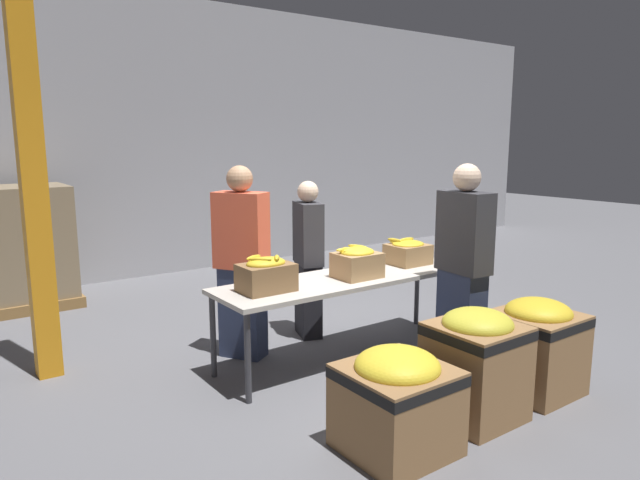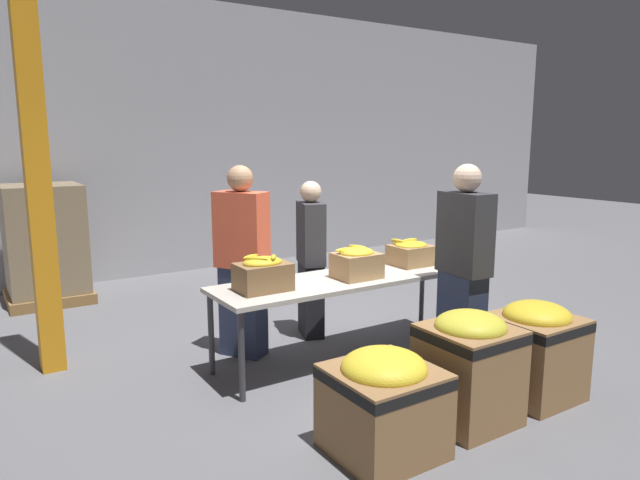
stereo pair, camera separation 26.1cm
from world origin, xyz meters
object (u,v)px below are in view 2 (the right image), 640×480
object	(u,v)px
donation_bin_1	(469,364)
support_pillar	(34,138)
banana_box_0	(263,274)
volunteer_0	(311,260)
donation_bin_0	(383,399)
volunteer_2	(242,263)
donation_bin_2	(535,347)
banana_box_2	(411,253)
volunteer_1	(463,269)
pallet_stack_0	(45,245)
banana_box_1	(357,262)
sorting_table	(347,283)

from	to	relation	value
donation_bin_1	support_pillar	xyz separation A→B (m)	(-2.35, 2.62, 1.57)
banana_box_0	volunteer_0	bearing A→B (deg)	38.06
volunteer_0	donation_bin_0	size ratio (longest dim) A/B	2.31
donation_bin_0	banana_box_0	bearing A→B (deg)	94.21
volunteer_2	donation_bin_2	size ratio (longest dim) A/B	2.31
banana_box_2	volunteer_0	xyz separation A→B (m)	(-0.77, 0.63, -0.10)
volunteer_1	pallet_stack_0	bearing A→B (deg)	37.88
banana_box_2	volunteer_1	size ratio (longest dim) A/B	0.21
banana_box_1	donation_bin_0	bearing A→B (deg)	-120.01
banana_box_0	donation_bin_2	bearing A→B (deg)	-41.91
banana_box_0	donation_bin_1	world-z (taller)	banana_box_0
banana_box_2	donation_bin_2	size ratio (longest dim) A/B	0.50
support_pillar	banana_box_2	bearing A→B (deg)	-19.32
volunteer_2	banana_box_2	bearing A→B (deg)	40.04
banana_box_1	volunteer_0	world-z (taller)	volunteer_0
donation_bin_0	support_pillar	distance (m)	3.47
banana_box_1	donation_bin_2	distance (m)	1.63
volunteer_2	donation_bin_0	bearing A→B (deg)	-31.48
donation_bin_0	donation_bin_2	xyz separation A→B (m)	(1.50, 0.00, 0.04)
volunteer_1	donation_bin_2	bearing A→B (deg)	-172.07
volunteer_2	donation_bin_2	world-z (taller)	volunteer_2
volunteer_0	volunteer_2	world-z (taller)	volunteer_2
support_pillar	pallet_stack_0	distance (m)	2.70
banana_box_1	volunteer_2	world-z (taller)	volunteer_2
donation_bin_0	banana_box_2	bearing A→B (deg)	44.15
banana_box_1	banana_box_2	bearing A→B (deg)	10.41
banana_box_0	banana_box_1	xyz separation A→B (m)	(0.90, -0.07, -0.00)
donation_bin_1	banana_box_0	bearing A→B (deg)	121.22
donation_bin_0	volunteer_2	bearing A→B (deg)	90.52
banana_box_2	banana_box_0	bearing A→B (deg)	-177.48
volunteer_0	donation_bin_0	xyz separation A→B (m)	(-0.80, -2.15, -0.43)
volunteer_2	pallet_stack_0	size ratio (longest dim) A/B	1.22
sorting_table	support_pillar	xyz separation A→B (m)	(-2.33, 1.17, 1.29)
banana_box_0	banana_box_2	xyz separation A→B (m)	(1.67, 0.07, -0.02)
volunteer_1	volunteer_0	bearing A→B (deg)	30.10
donation_bin_1	sorting_table	bearing A→B (deg)	90.72
banana_box_0	volunteer_1	xyz separation A→B (m)	(1.57, -0.71, -0.02)
donation_bin_1	banana_box_2	bearing A→B (deg)	62.37
volunteer_1	pallet_stack_0	world-z (taller)	volunteer_1
banana_box_0	support_pillar	world-z (taller)	support_pillar
banana_box_0	donation_bin_0	size ratio (longest dim) A/B	0.63
banana_box_1	donation_bin_2	world-z (taller)	banana_box_1
sorting_table	donation_bin_0	bearing A→B (deg)	-117.35
volunteer_0	donation_bin_1	distance (m)	2.18
sorting_table	banana_box_1	xyz separation A→B (m)	(0.04, -0.08, 0.20)
volunteer_2	donation_bin_1	size ratio (longest dim) A/B	2.18
volunteer_0	volunteer_1	world-z (taller)	volunteer_1
volunteer_1	banana_box_2	bearing A→B (deg)	-2.39
sorting_table	support_pillar	bearing A→B (deg)	153.37
volunteer_2	support_pillar	distance (m)	2.01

